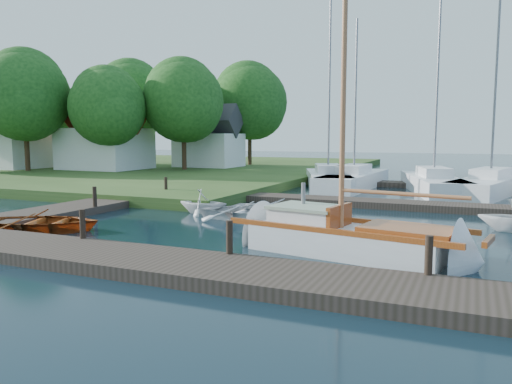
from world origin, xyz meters
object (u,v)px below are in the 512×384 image
at_px(tree_4, 131,100).
at_px(house_c, 209,142).
at_px(tree_7, 250,101).
at_px(tree_2, 108,106).
at_px(mooring_post_1, 83,224).
at_px(tender_b, 203,200).
at_px(marina_boat_3, 490,184).
at_px(tender_a, 247,210).
at_px(tree_5, 49,111).
at_px(marina_boat_1, 354,179).
at_px(sailboat, 354,241).
at_px(mooring_post_3, 429,255).
at_px(dinghy, 40,219).
at_px(tree_1, 25,95).
at_px(marina_boat_2, 434,182).
at_px(mooring_post_5, 166,185).
at_px(tender_c, 279,207).
at_px(house_b, 11,140).
at_px(house_a, 105,138).
at_px(marina_boat_0, 328,178).
at_px(mooring_post_4, 95,197).
at_px(mooring_post_2, 229,237).
at_px(tree_3, 184,101).

bearing_deg(tree_4, house_c, -0.36).
bearing_deg(tree_7, tree_2, -116.57).
bearing_deg(mooring_post_1, tree_7, 106.16).
height_order(tender_b, marina_boat_3, marina_boat_3).
distance_m(tender_a, tree_5, 35.01).
bearing_deg(marina_boat_1, mooring_post_1, 173.06).
distance_m(sailboat, tree_4, 36.33).
relative_size(mooring_post_3, dinghy, 0.21).
bearing_deg(tree_1, marina_boat_2, 2.68).
bearing_deg(mooring_post_5, tree_2, 140.55).
bearing_deg(tree_1, tender_c, -22.39).
bearing_deg(house_b, tree_7, 36.98).
bearing_deg(dinghy, tree_5, 23.24).
xyz_separation_m(mooring_post_5, house_a, (-13.00, 11.00, 2.26)).
height_order(mooring_post_3, house_b, house_b).
distance_m(mooring_post_3, dinghy, 12.23).
distance_m(marina_boat_0, house_a, 19.05).
relative_size(house_a, tree_7, 0.67).
bearing_deg(mooring_post_3, mooring_post_5, 142.43).
bearing_deg(tree_1, mooring_post_3, -29.61).
xyz_separation_m(tender_b, marina_boat_1, (3.38, 12.10, 0.01)).
xyz_separation_m(mooring_post_5, tree_2, (-11.00, 9.05, 4.55)).
bearing_deg(tree_4, tender_c, -42.11).
distance_m(tender_c, house_a, 24.46).
distance_m(tender_b, house_c, 22.97).
xyz_separation_m(tender_b, tree_7, (-8.86, 24.18, 5.66)).
bearing_deg(house_c, tree_5, -173.05).
xyz_separation_m(marina_boat_3, tree_1, (-31.60, -1.66, 5.52)).
height_order(tender_b, tree_2, tree_2).
relative_size(mooring_post_5, tender_b, 0.39).
height_order(mooring_post_4, house_a, house_a).
xyz_separation_m(mooring_post_1, tree_7, (-9.00, 31.05, 5.50)).
distance_m(marina_boat_1, tree_7, 18.10).
height_order(sailboat, marina_boat_1, marina_boat_1).
relative_size(dinghy, house_b, 0.66).
bearing_deg(tender_a, mooring_post_1, 163.06).
relative_size(marina_boat_3, tree_5, 1.50).
bearing_deg(tender_b, marina_boat_0, -11.25).
xyz_separation_m(mooring_post_5, tender_b, (3.86, -3.13, -0.16)).
xyz_separation_m(tender_a, tree_7, (-11.09, 24.80, 5.83)).
xyz_separation_m(marina_boat_1, tree_4, (-22.24, 8.08, 5.81)).
bearing_deg(tree_2, tree_1, -161.57).
height_order(mooring_post_2, mooring_post_3, same).
relative_size(tender_c, house_c, 0.72).
bearing_deg(marina_boat_2, sailboat, 161.04).
bearing_deg(mooring_post_3, tree_2, 141.56).
height_order(mooring_post_3, marina_boat_3, marina_boat_3).
distance_m(mooring_post_4, tree_3, 20.02).
bearing_deg(tree_3, house_a, -161.15).
distance_m(mooring_post_4, sailboat, 11.27).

